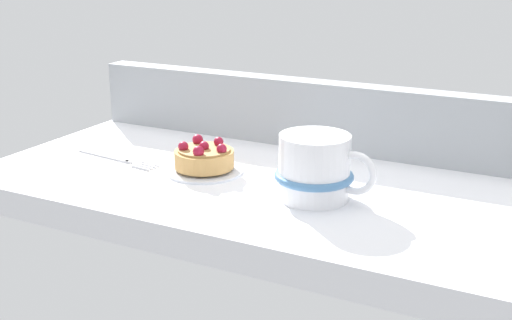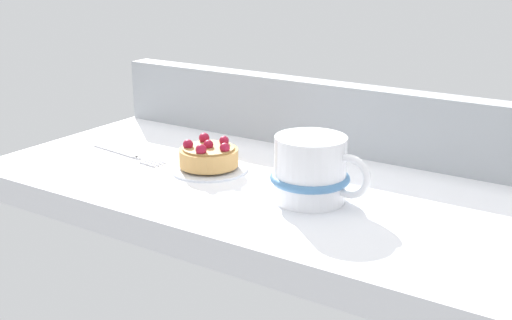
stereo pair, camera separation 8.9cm
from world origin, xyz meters
TOP-DOWN VIEW (x-y plane):
  - ground_plane at (0.00, 0.00)cm, footprint 78.62×39.87cm
  - window_rail_back at (0.00, 17.90)cm, footprint 77.05×4.06cm
  - dessert_plate at (-7.83, -1.19)cm, footprint 11.31×11.31cm
  - raspberry_tart at (-7.84, -1.19)cm, footprint 8.64×8.64cm
  - coffee_mug at (10.49, -3.69)cm, footprint 13.48×10.32cm
  - dessert_fork at (-22.76, -2.58)cm, footprint 16.06×3.58cm

SIDE VIEW (x-z plane):
  - ground_plane at x=0.00cm, z-range -4.05..0.00cm
  - dessert_fork at x=-22.76cm, z-range 0.00..0.60cm
  - dessert_plate at x=-7.83cm, z-range -0.03..0.74cm
  - raspberry_tart at x=-7.84cm, z-range 0.26..4.33cm
  - coffee_mug at x=10.49cm, z-range -0.15..8.40cm
  - window_rail_back at x=0.00cm, z-range 0.00..10.90cm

